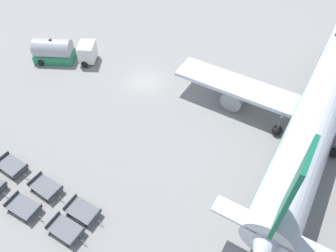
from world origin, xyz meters
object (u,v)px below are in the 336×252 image
object	(u,v)px
baggage_dolly_row_mid_a_col_b	(12,166)
baggage_dolly_row_mid_a_col_d	(83,211)
baggage_dolly_row_near_col_d	(66,230)
baggage_dolly_row_mid_a_col_c	(46,187)
airplane	(321,104)
baggage_dolly_row_near_col_c	(24,207)
fuel_tanker_secondary	(61,52)

from	to	relation	value
baggage_dolly_row_mid_a_col_b	baggage_dolly_row_mid_a_col_d	xyz separation A→B (m)	(9.09, 0.45, 0.00)
baggage_dolly_row_near_col_d	baggage_dolly_row_mid_a_col_c	bearing A→B (deg)	158.03
baggage_dolly_row_mid_a_col_c	airplane	bearing A→B (deg)	51.27
baggage_dolly_row_near_col_d	baggage_dolly_row_mid_a_col_b	xyz separation A→B (m)	(-9.14, 1.60, 0.00)
baggage_dolly_row_near_col_c	baggage_dolly_row_mid_a_col_d	distance (m)	5.27
airplane	fuel_tanker_secondary	size ratio (longest dim) A/B	4.75
baggage_dolly_row_near_col_c	baggage_dolly_row_mid_a_col_c	world-z (taller)	same
airplane	fuel_tanker_secondary	xyz separation A→B (m)	(-31.52, -6.93, -2.03)
airplane	baggage_dolly_row_mid_a_col_b	xyz separation A→B (m)	(-22.15, -22.15, -2.90)
baggage_dolly_row_near_col_c	baggage_dolly_row_mid_a_col_c	xyz separation A→B (m)	(0.02, 2.48, 0.00)
airplane	baggage_dolly_row_mid_a_col_d	world-z (taller)	airplane
baggage_dolly_row_mid_a_col_d	baggage_dolly_row_near_col_d	bearing A→B (deg)	-88.65
baggage_dolly_row_near_col_c	baggage_dolly_row_mid_a_col_b	xyz separation A→B (m)	(-4.56, 2.24, 0.00)
airplane	baggage_dolly_row_mid_a_col_b	bearing A→B (deg)	-135.00
baggage_dolly_row_near_col_c	baggage_dolly_row_near_col_d	bearing A→B (deg)	7.91
baggage_dolly_row_mid_a_col_b	baggage_dolly_row_mid_a_col_c	distance (m)	4.59
airplane	baggage_dolly_row_near_col_c	world-z (taller)	airplane
fuel_tanker_secondary	baggage_dolly_row_mid_a_col_c	bearing A→B (deg)	-47.03
baggage_dolly_row_mid_a_col_b	fuel_tanker_secondary	bearing A→B (deg)	121.62
fuel_tanker_secondary	baggage_dolly_row_mid_a_col_c	world-z (taller)	fuel_tanker_secondary
fuel_tanker_secondary	baggage_dolly_row_near_col_c	xyz separation A→B (m)	(13.93, -17.46, -0.87)
fuel_tanker_secondary	airplane	bearing A→B (deg)	12.39
fuel_tanker_secondary	baggage_dolly_row_near_col_d	xyz separation A→B (m)	(18.51, -16.82, -0.87)
airplane	baggage_dolly_row_mid_a_col_b	world-z (taller)	airplane
baggage_dolly_row_near_col_d	baggage_dolly_row_mid_a_col_b	distance (m)	9.28
baggage_dolly_row_mid_a_col_c	baggage_dolly_row_mid_a_col_d	world-z (taller)	same
baggage_dolly_row_mid_a_col_c	fuel_tanker_secondary	bearing A→B (deg)	132.97
airplane	baggage_dolly_row_mid_a_col_c	world-z (taller)	airplane
baggage_dolly_row_mid_a_col_c	baggage_dolly_row_mid_a_col_b	bearing A→B (deg)	-176.98
fuel_tanker_secondary	baggage_dolly_row_mid_a_col_b	bearing A→B (deg)	-58.38
baggage_dolly_row_near_col_d	baggage_dolly_row_mid_a_col_c	world-z (taller)	same
fuel_tanker_secondary	baggage_dolly_row_near_col_d	size ratio (longest dim) A/B	2.27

